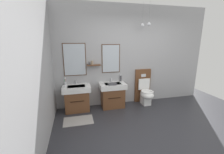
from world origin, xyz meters
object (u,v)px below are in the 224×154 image
toilet (145,91)px  vanity_sink_left (77,97)px  vanity_sink_right (112,94)px  soap_dispenser (121,78)px  folded_hand_towel (112,84)px  toothbrush_cup (65,83)px

toilet → vanity_sink_left: bearing=179.9°
vanity_sink_left → vanity_sink_right: (0.97, 0.00, 0.00)m
soap_dispenser → vanity_sink_right: bearing=-150.0°
toilet → soap_dispenser: size_ratio=5.02×
soap_dispenser → folded_hand_towel: size_ratio=0.90×
toilet → folded_hand_towel: size_ratio=4.55×
vanity_sink_right → soap_dispenser: size_ratio=3.60×
soap_dispenser → folded_hand_towel: bearing=-137.4°
vanity_sink_left → soap_dispenser: 1.34m
vanity_sink_right → toothbrush_cup: size_ratio=3.42×
vanity_sink_right → soap_dispenser: (0.29, 0.17, 0.41)m
soap_dispenser → toilet: bearing=-13.8°
vanity_sink_left → folded_hand_towel: folded_hand_towel is taller
soap_dispenser → folded_hand_towel: 0.45m
vanity_sink_right → folded_hand_towel: bearing=-106.4°
toilet → soap_dispenser: (-0.69, 0.17, 0.39)m
toothbrush_cup → soap_dispenser: 1.54m
toothbrush_cup → folded_hand_towel: size_ratio=0.95×
vanity_sink_right → soap_dispenser: bearing=30.0°
vanity_sink_left → toothbrush_cup: (-0.28, 0.16, 0.38)m
toothbrush_cup → vanity_sink_right: bearing=-7.2°
toilet → folded_hand_towel: toilet is taller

